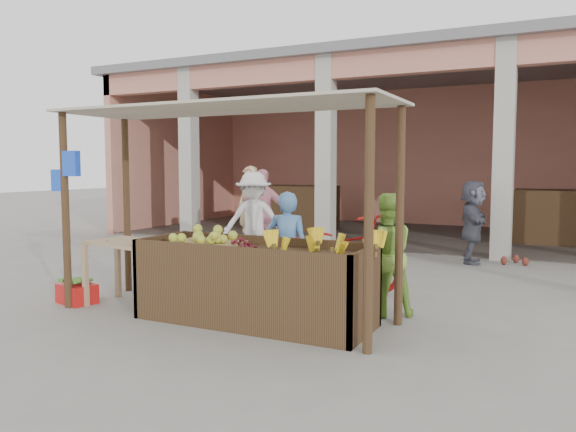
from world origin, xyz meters
The scene contains 19 objects.
ground centered at (0.00, 0.00, 0.00)m, with size 60.00×60.00×0.00m, color slate.
market_building centered at (0.05, 8.93, 2.70)m, with size 14.40×6.40×4.20m.
fruit_stall centered at (0.50, 0.00, 0.40)m, with size 2.60×0.95×0.80m, color #49341D.
stall_awning centered at (-0.01, 0.06, 1.98)m, with size 4.09×1.35×2.39m.
banana_heap centered at (1.31, 0.02, 0.90)m, with size 1.08×0.59×0.20m, color yellow, non-canonical shape.
melon_tray centered at (-0.13, -0.02, 0.89)m, with size 0.76×0.66×0.20m.
berry_heap centered at (0.33, -0.02, 0.86)m, with size 0.39×0.32×0.12m, color maroon.
side_table centered at (-1.27, -0.03, 0.66)m, with size 1.09×0.82×0.80m.
papaya_pile centered at (-1.27, -0.03, 0.90)m, with size 0.69×0.39×0.20m, color #46852B, non-canonical shape.
red_crate centered at (-1.93, -0.24, 0.12)m, with size 0.47×0.34×0.24m, color red.
plantain_bundle centered at (-1.93, -0.24, 0.28)m, with size 0.38×0.27×0.08m, color #539536, non-canonical shape.
produce_sacks centered at (2.79, 5.21, 0.29)m, with size 0.77×0.73×0.59m.
vendor_blue centered at (0.52, 0.77, 0.76)m, with size 0.57×0.42×1.51m, color #5385C4.
vendor_green centered at (1.71, 0.93, 0.75)m, with size 0.72×0.41×1.49m, color #88B741.
motorcycle centered at (0.66, 2.07, 0.55)m, with size 2.11×0.73×1.10m, color maroon.
shopper_a centered at (-1.17, 2.91, 0.88)m, with size 1.13×0.56×1.75m, color silver.
shopper_b centered at (-1.52, 3.87, 0.89)m, with size 1.05×0.56×1.78m, color pink.
shopper_d centered at (2.08, 5.04, 0.78)m, with size 1.44×0.59×1.56m, color #4C4E5A.
shopper_e centered at (-2.37, 4.84, 0.90)m, with size 0.67×0.51×1.80m, color tan.
Camera 1 is at (3.53, -5.28, 1.71)m, focal length 35.00 mm.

